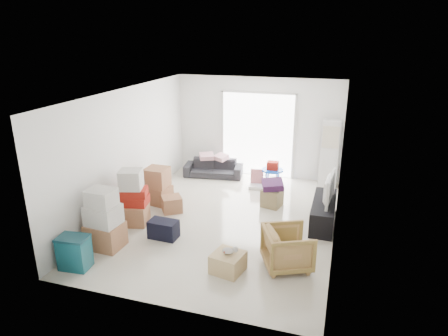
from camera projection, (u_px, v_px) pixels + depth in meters
name	position (u px, v px, depth m)	size (l,w,h in m)	color
room_shell	(226.00, 160.00, 8.12)	(4.98, 6.48, 3.18)	beige
sliding_door	(258.00, 131.00, 10.84)	(2.10, 0.04, 2.33)	white
ac_tower	(329.00, 154.00, 10.12)	(0.45, 0.30, 1.75)	silver
tv_console	(323.00, 212.00, 8.31)	(0.46, 1.52, 0.51)	black
television	(325.00, 198.00, 8.21)	(1.01, 0.58, 0.13)	black
sofa	(213.00, 165.00, 11.02)	(1.59, 0.47, 0.62)	#2A2A30
pillow_left	(207.00, 152.00, 10.97)	(0.40, 0.32, 0.13)	#D39AA9
pillow_right	(221.00, 153.00, 10.89)	(0.34, 0.27, 0.12)	#D39AA9
armchair	(288.00, 246.00, 6.72)	(0.76, 0.71, 0.78)	#B17E4E
storage_bins	(74.00, 252.00, 6.72)	(0.54, 0.40, 0.59)	#145460
box_stack_a	(104.00, 222.00, 7.31)	(0.65, 0.55, 1.15)	#AB734D
box_stack_b	(133.00, 200.00, 8.26)	(0.70, 0.70, 1.17)	#AB734D
box_stack_c	(158.00, 186.00, 9.26)	(0.65, 0.57, 0.86)	#AB734D
loose_box	(172.00, 204.00, 8.90)	(0.42, 0.42, 0.35)	#AB734D
duffel_bag	(164.00, 229.00, 7.75)	(0.56, 0.33, 0.36)	black
ottoman	(272.00, 197.00, 9.15)	(0.42, 0.42, 0.42)	#988158
blanket	(272.00, 186.00, 9.06)	(0.46, 0.46, 0.14)	#431D4A
kids_table	(273.00, 169.00, 10.22)	(0.55, 0.55, 0.67)	blue
toy_walker	(256.00, 183.00, 10.27)	(0.39, 0.35, 0.47)	silver
wood_crate	(228.00, 262.00, 6.67)	(0.49, 0.49, 0.33)	tan
plush_bunny	(230.00, 251.00, 6.59)	(0.27, 0.15, 0.13)	#B2ADA8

